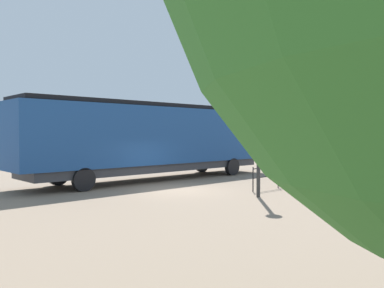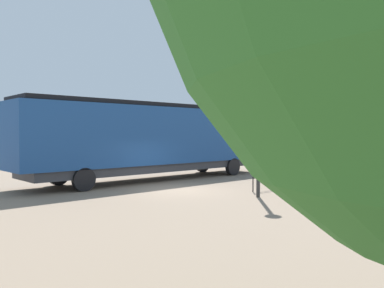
# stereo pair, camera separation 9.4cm
# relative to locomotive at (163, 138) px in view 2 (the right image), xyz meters

# --- Properties ---
(ground_plane) EXTENTS (120.00, 120.00, 0.00)m
(ground_plane) POSITION_rel_locomotive_xyz_m (4.10, -2.39, -2.45)
(ground_plane) COLOR #84705B
(locomotive) EXTENTS (3.12, 16.30, 4.40)m
(locomotive) POSITION_rel_locomotive_xyz_m (0.00, 0.00, 0.00)
(locomotive) COLOR navy
(locomotive) RESTS_ON ground_plane
(lamp_post) EXTENTS (0.55, 0.55, 5.80)m
(lamp_post) POSITION_rel_locomotive_xyz_m (7.95, -1.17, 1.78)
(lamp_post) COLOR #2D2D2D
(lamp_post) RESTS_ON ground_plane
(platform_fence) EXTENTS (0.05, 11.98, 1.15)m
(platform_fence) POSITION_rel_locomotive_xyz_m (6.90, 5.75, -1.69)
(platform_fence) COLOR black
(platform_fence) RESTS_ON ground_plane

